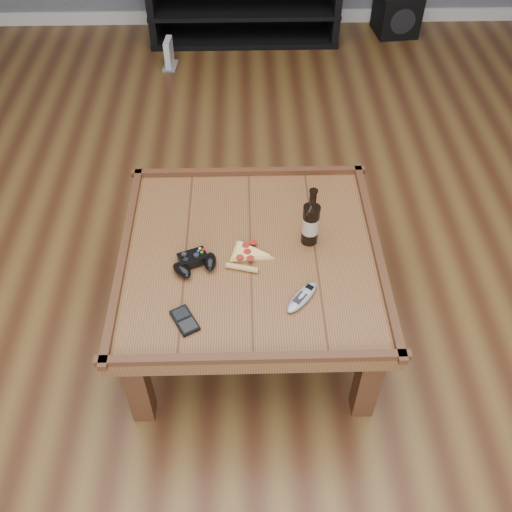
{
  "coord_description": "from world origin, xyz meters",
  "views": [
    {
      "loc": [
        -0.02,
        -1.52,
        2.03
      ],
      "look_at": [
        0.02,
        -0.08,
        0.52
      ],
      "focal_mm": 40.0,
      "sensor_mm": 36.0,
      "label": 1
    }
  ],
  "objects_px": {
    "media_console": "(244,5)",
    "game_console": "(169,55)",
    "game_controller": "(195,263)",
    "remote_control": "(302,297)",
    "coffee_table": "(251,263)",
    "pizza_slice": "(247,255)",
    "subwoofer": "(397,13)",
    "smartphone": "(185,320)",
    "beer_bottle": "(311,221)"
  },
  "relations": [
    {
      "from": "pizza_slice",
      "to": "smartphone",
      "type": "xyz_separation_m",
      "value": [
        -0.22,
        -0.3,
        0.0
      ]
    },
    {
      "from": "coffee_table",
      "to": "pizza_slice",
      "type": "xyz_separation_m",
      "value": [
        -0.02,
        -0.02,
        0.07
      ]
    },
    {
      "from": "beer_bottle",
      "to": "smartphone",
      "type": "xyz_separation_m",
      "value": [
        -0.46,
        -0.38,
        -0.1
      ]
    },
    {
      "from": "game_controller",
      "to": "subwoofer",
      "type": "bearing_deg",
      "value": 42.21
    },
    {
      "from": "beer_bottle",
      "to": "subwoofer",
      "type": "distance_m",
      "value": 2.92
    },
    {
      "from": "beer_bottle",
      "to": "smartphone",
      "type": "height_order",
      "value": "beer_bottle"
    },
    {
      "from": "pizza_slice",
      "to": "game_console",
      "type": "xyz_separation_m",
      "value": [
        -0.52,
        2.32,
        -0.37
      ]
    },
    {
      "from": "coffee_table",
      "to": "game_console",
      "type": "xyz_separation_m",
      "value": [
        -0.54,
        2.3,
        -0.3
      ]
    },
    {
      "from": "remote_control",
      "to": "game_console",
      "type": "distance_m",
      "value": 2.66
    },
    {
      "from": "smartphone",
      "to": "game_console",
      "type": "height_order",
      "value": "smartphone"
    },
    {
      "from": "media_console",
      "to": "game_console",
      "type": "relative_size",
      "value": 6.91
    },
    {
      "from": "smartphone",
      "to": "game_console",
      "type": "bearing_deg",
      "value": 67.89
    },
    {
      "from": "game_controller",
      "to": "game_console",
      "type": "relative_size",
      "value": 0.86
    },
    {
      "from": "pizza_slice",
      "to": "game_console",
      "type": "distance_m",
      "value": 2.4
    },
    {
      "from": "coffee_table",
      "to": "smartphone",
      "type": "height_order",
      "value": "coffee_table"
    },
    {
      "from": "media_console",
      "to": "beer_bottle",
      "type": "relative_size",
      "value": 5.46
    },
    {
      "from": "beer_bottle",
      "to": "pizza_slice",
      "type": "bearing_deg",
      "value": -161.89
    },
    {
      "from": "coffee_table",
      "to": "remote_control",
      "type": "xyz_separation_m",
      "value": [
        0.18,
        -0.23,
        0.07
      ]
    },
    {
      "from": "pizza_slice",
      "to": "remote_control",
      "type": "distance_m",
      "value": 0.29
    },
    {
      "from": "beer_bottle",
      "to": "subwoofer",
      "type": "height_order",
      "value": "beer_bottle"
    },
    {
      "from": "coffee_table",
      "to": "media_console",
      "type": "height_order",
      "value": "media_console"
    },
    {
      "from": "game_controller",
      "to": "pizza_slice",
      "type": "relative_size",
      "value": 0.71
    },
    {
      "from": "game_console",
      "to": "smartphone",
      "type": "bearing_deg",
      "value": -78.17
    },
    {
      "from": "media_console",
      "to": "game_console",
      "type": "height_order",
      "value": "media_console"
    },
    {
      "from": "pizza_slice",
      "to": "smartphone",
      "type": "relative_size",
      "value": 1.82
    },
    {
      "from": "remote_control",
      "to": "subwoofer",
      "type": "xyz_separation_m",
      "value": [
        0.99,
        3.03,
        -0.31
      ]
    },
    {
      "from": "game_controller",
      "to": "pizza_slice",
      "type": "xyz_separation_m",
      "value": [
        0.19,
        0.05,
        -0.02
      ]
    },
    {
      "from": "smartphone",
      "to": "media_console",
      "type": "bearing_deg",
      "value": 56.92
    },
    {
      "from": "coffee_table",
      "to": "game_console",
      "type": "distance_m",
      "value": 2.38
    },
    {
      "from": "beer_bottle",
      "to": "pizza_slice",
      "type": "distance_m",
      "value": 0.28
    },
    {
      "from": "smartphone",
      "to": "coffee_table",
      "type": "bearing_deg",
      "value": 25.59
    },
    {
      "from": "smartphone",
      "to": "game_console",
      "type": "relative_size",
      "value": 0.67
    },
    {
      "from": "media_console",
      "to": "remote_control",
      "type": "relative_size",
      "value": 8.42
    },
    {
      "from": "subwoofer",
      "to": "media_console",
      "type": "bearing_deg",
      "value": 176.14
    },
    {
      "from": "game_controller",
      "to": "subwoofer",
      "type": "height_order",
      "value": "game_controller"
    },
    {
      "from": "media_console",
      "to": "remote_control",
      "type": "height_order",
      "value": "media_console"
    },
    {
      "from": "beer_bottle",
      "to": "game_console",
      "type": "relative_size",
      "value": 1.26
    },
    {
      "from": "beer_bottle",
      "to": "pizza_slice",
      "type": "xyz_separation_m",
      "value": [
        -0.25,
        -0.08,
        -0.1
      ]
    },
    {
      "from": "media_console",
      "to": "beer_bottle",
      "type": "height_order",
      "value": "beer_bottle"
    },
    {
      "from": "media_console",
      "to": "subwoofer",
      "type": "relative_size",
      "value": 4.2
    },
    {
      "from": "remote_control",
      "to": "game_console",
      "type": "xyz_separation_m",
      "value": [
        -0.72,
        2.53,
        -0.37
      ]
    },
    {
      "from": "game_controller",
      "to": "smartphone",
      "type": "bearing_deg",
      "value": -117.29
    },
    {
      "from": "beer_bottle",
      "to": "game_controller",
      "type": "bearing_deg",
      "value": -163.62
    },
    {
      "from": "pizza_slice",
      "to": "game_console",
      "type": "height_order",
      "value": "pizza_slice"
    },
    {
      "from": "subwoofer",
      "to": "game_console",
      "type": "distance_m",
      "value": 1.78
    },
    {
      "from": "smartphone",
      "to": "remote_control",
      "type": "distance_m",
      "value": 0.42
    },
    {
      "from": "coffee_table",
      "to": "remote_control",
      "type": "relative_size",
      "value": 6.19
    },
    {
      "from": "smartphone",
      "to": "subwoofer",
      "type": "distance_m",
      "value": 3.44
    },
    {
      "from": "game_controller",
      "to": "remote_control",
      "type": "bearing_deg",
      "value": -45.29
    },
    {
      "from": "game_controller",
      "to": "pizza_slice",
      "type": "bearing_deg",
      "value": -8.01
    }
  ]
}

